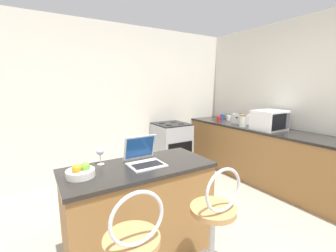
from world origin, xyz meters
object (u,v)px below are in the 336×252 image
object	(u,v)px
mug_red	(219,119)
fruit_bowl	(81,172)
stove_range	(171,147)
wine_glass_tall	(100,151)
toaster	(241,119)
mug_white	(229,118)
laptop	(144,157)
storage_jar	(243,121)
bar_stool_far	(214,235)
microwave	(270,120)
mug_blue	(222,116)

from	to	relation	value
mug_red	fruit_bowl	world-z (taller)	fruit_bowl
stove_range	mug_red	bearing A→B (deg)	-14.53
stove_range	wine_glass_tall	size ratio (longest dim) A/B	5.58
toaster	fruit_bowl	size ratio (longest dim) A/B	1.26
mug_white	fruit_bowl	size ratio (longest dim) A/B	0.46
toaster	laptop	bearing A→B (deg)	-157.56
storage_jar	mug_white	bearing A→B (deg)	61.96
laptop	mug_white	size ratio (longest dim) A/B	3.05
fruit_bowl	mug_red	bearing A→B (deg)	27.32
bar_stool_far	mug_red	world-z (taller)	bar_stool_far
wine_glass_tall	stove_range	bearing A→B (deg)	41.70
bar_stool_far	storage_jar	distance (m)	2.46
mug_red	microwave	bearing A→B (deg)	-86.86
toaster	wine_glass_tall	xyz separation A→B (m)	(-2.77, -0.83, 0.03)
bar_stool_far	mug_white	xyz separation A→B (m)	(2.28, 2.06, 0.45)
laptop	mug_red	size ratio (longest dim) A/B	3.14
wine_glass_tall	mug_white	xyz separation A→B (m)	(2.87, 1.23, -0.07)
storage_jar	fruit_bowl	xyz separation A→B (m)	(-2.73, -0.79, -0.07)
toaster	mug_blue	size ratio (longest dim) A/B	2.96
mug_red	storage_jar	world-z (taller)	storage_jar
bar_stool_far	microwave	bearing A→B (deg)	26.27
stove_range	fruit_bowl	xyz separation A→B (m)	(-1.90, -1.71, 0.49)
laptop	fruit_bowl	size ratio (longest dim) A/B	1.40
mug_white	fruit_bowl	xyz separation A→B (m)	(-3.07, -1.43, -0.01)
bar_stool_far	toaster	size ratio (longest dim) A/B	3.83
mug_blue	microwave	bearing A→B (deg)	-101.07
wine_glass_tall	fruit_bowl	size ratio (longest dim) A/B	0.75
fruit_bowl	laptop	bearing A→B (deg)	2.31
wine_glass_tall	toaster	bearing A→B (deg)	16.63
microwave	fruit_bowl	distance (m)	2.93
stove_range	mug_white	distance (m)	1.31
mug_blue	mug_red	bearing A→B (deg)	-144.76
microwave	stove_range	size ratio (longest dim) A/B	0.53
microwave	fruit_bowl	xyz separation A→B (m)	(-2.90, -0.41, -0.11)
toaster	mug_red	bearing A→B (deg)	105.61
mug_red	mug_white	size ratio (longest dim) A/B	0.97
mug_red	laptop	bearing A→B (deg)	-147.90
bar_stool_far	toaster	world-z (taller)	toaster
bar_stool_far	stove_range	world-z (taller)	bar_stool_far
microwave	storage_jar	distance (m)	0.42
bar_stool_far	wine_glass_tall	world-z (taller)	wine_glass_tall
laptop	mug_blue	distance (m)	3.10
wine_glass_tall	microwave	bearing A→B (deg)	4.45
storage_jar	mug_red	bearing A→B (deg)	80.74
laptop	mug_blue	bearing A→B (deg)	32.48
bar_stool_far	laptop	bearing A→B (deg)	111.49
microwave	fruit_bowl	size ratio (longest dim) A/B	2.25
stove_range	mug_blue	xyz separation A→B (m)	(1.25, -0.03, 0.49)
mug_red	mug_white	distance (m)	0.23
mug_blue	stove_range	bearing A→B (deg)	178.76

